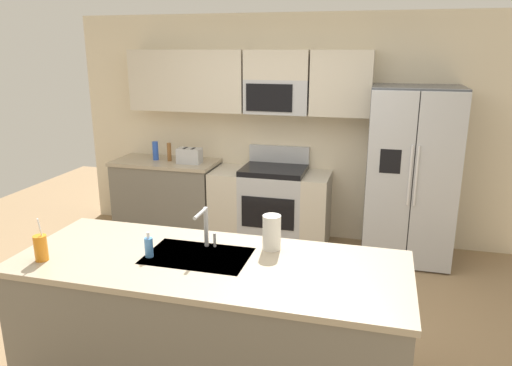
{
  "coord_description": "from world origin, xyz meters",
  "views": [
    {
      "loc": [
        1.09,
        -3.41,
        2.22
      ],
      "look_at": [
        0.02,
        0.6,
        1.05
      ],
      "focal_mm": 33.74,
      "sensor_mm": 36.0,
      "label": 1
    }
  ],
  "objects_px": {
    "pepper_mill": "(169,152)",
    "sink_faucet": "(205,224)",
    "refrigerator": "(411,175)",
    "drink_cup_orange": "(41,248)",
    "bottle_blue": "(155,151)",
    "soap_dispenser": "(149,247)",
    "range_oven": "(271,205)",
    "toaster": "(189,156)",
    "paper_towel_roll": "(272,232)"
  },
  "relations": [
    {
      "from": "toaster",
      "to": "pepper_mill",
      "type": "bearing_deg",
      "value": 169.94
    },
    {
      "from": "range_oven",
      "to": "drink_cup_orange",
      "type": "xyz_separation_m",
      "value": [
        -0.85,
        -2.82,
        0.54
      ]
    },
    {
      "from": "pepper_mill",
      "to": "soap_dispenser",
      "type": "xyz_separation_m",
      "value": [
        1.05,
        -2.58,
        -0.04
      ]
    },
    {
      "from": "bottle_blue",
      "to": "sink_faucet",
      "type": "distance_m",
      "value": 2.82
    },
    {
      "from": "toaster",
      "to": "soap_dispenser",
      "type": "xyz_separation_m",
      "value": [
        0.76,
        -2.53,
        -0.02
      ]
    },
    {
      "from": "soap_dispenser",
      "to": "paper_towel_roll",
      "type": "height_order",
      "value": "paper_towel_roll"
    },
    {
      "from": "paper_towel_roll",
      "to": "range_oven",
      "type": "bearing_deg",
      "value": 103.3
    },
    {
      "from": "refrigerator",
      "to": "drink_cup_orange",
      "type": "xyz_separation_m",
      "value": [
        -2.38,
        -2.74,
        0.06
      ]
    },
    {
      "from": "range_oven",
      "to": "pepper_mill",
      "type": "distance_m",
      "value": 1.38
    },
    {
      "from": "refrigerator",
      "to": "bottle_blue",
      "type": "distance_m",
      "value": 2.98
    },
    {
      "from": "bottle_blue",
      "to": "refrigerator",
      "type": "bearing_deg",
      "value": -1.62
    },
    {
      "from": "drink_cup_orange",
      "to": "toaster",
      "type": "bearing_deg",
      "value": 92.54
    },
    {
      "from": "toaster",
      "to": "soap_dispenser",
      "type": "relative_size",
      "value": 1.65
    },
    {
      "from": "refrigerator",
      "to": "paper_towel_roll",
      "type": "xyz_separation_m",
      "value": [
        -0.99,
        -2.19,
        0.09
      ]
    },
    {
      "from": "pepper_mill",
      "to": "sink_faucet",
      "type": "bearing_deg",
      "value": -60.07
    },
    {
      "from": "range_oven",
      "to": "refrigerator",
      "type": "height_order",
      "value": "refrigerator"
    },
    {
      "from": "range_oven",
      "to": "drink_cup_orange",
      "type": "height_order",
      "value": "drink_cup_orange"
    },
    {
      "from": "pepper_mill",
      "to": "bottle_blue",
      "type": "bearing_deg",
      "value": 175.47
    },
    {
      "from": "refrigerator",
      "to": "paper_towel_roll",
      "type": "height_order",
      "value": "refrigerator"
    },
    {
      "from": "bottle_blue",
      "to": "pepper_mill",
      "type": "bearing_deg",
      "value": -4.53
    },
    {
      "from": "paper_towel_roll",
      "to": "refrigerator",
      "type": "bearing_deg",
      "value": 65.55
    },
    {
      "from": "sink_faucet",
      "to": "pepper_mill",
      "type": "bearing_deg",
      "value": 119.93
    },
    {
      "from": "toaster",
      "to": "bottle_blue",
      "type": "xyz_separation_m",
      "value": [
        -0.47,
        0.06,
        0.02
      ]
    },
    {
      "from": "soap_dispenser",
      "to": "paper_towel_roll",
      "type": "bearing_deg",
      "value": 23.71
    },
    {
      "from": "toaster",
      "to": "sink_faucet",
      "type": "height_order",
      "value": "sink_faucet"
    },
    {
      "from": "range_oven",
      "to": "soap_dispenser",
      "type": "distance_m",
      "value": 2.65
    },
    {
      "from": "range_oven",
      "to": "toaster",
      "type": "height_order",
      "value": "range_oven"
    },
    {
      "from": "soap_dispenser",
      "to": "pepper_mill",
      "type": "bearing_deg",
      "value": 112.02
    },
    {
      "from": "soap_dispenser",
      "to": "toaster",
      "type": "bearing_deg",
      "value": 106.77
    },
    {
      "from": "range_oven",
      "to": "paper_towel_roll",
      "type": "bearing_deg",
      "value": -76.7
    },
    {
      "from": "bottle_blue",
      "to": "drink_cup_orange",
      "type": "distance_m",
      "value": 2.89
    },
    {
      "from": "range_oven",
      "to": "pepper_mill",
      "type": "relative_size",
      "value": 6.19
    },
    {
      "from": "refrigerator",
      "to": "pepper_mill",
      "type": "height_order",
      "value": "refrigerator"
    },
    {
      "from": "pepper_mill",
      "to": "paper_towel_roll",
      "type": "height_order",
      "value": "paper_towel_roll"
    },
    {
      "from": "bottle_blue",
      "to": "drink_cup_orange",
      "type": "xyz_separation_m",
      "value": [
        0.59,
        -2.83,
        -0.03
      ]
    },
    {
      "from": "bottle_blue",
      "to": "drink_cup_orange",
      "type": "relative_size",
      "value": 0.78
    },
    {
      "from": "refrigerator",
      "to": "toaster",
      "type": "relative_size",
      "value": 6.61
    },
    {
      "from": "bottle_blue",
      "to": "soap_dispenser",
      "type": "xyz_separation_m",
      "value": [
        1.23,
        -2.6,
        -0.04
      ]
    },
    {
      "from": "pepper_mill",
      "to": "paper_towel_roll",
      "type": "distance_m",
      "value": 2.88
    },
    {
      "from": "soap_dispenser",
      "to": "range_oven",
      "type": "bearing_deg",
      "value": 85.3
    },
    {
      "from": "toaster",
      "to": "drink_cup_orange",
      "type": "xyz_separation_m",
      "value": [
        0.12,
        -2.76,
        -0.0
      ]
    },
    {
      "from": "pepper_mill",
      "to": "paper_towel_roll",
      "type": "xyz_separation_m",
      "value": [
        1.79,
        -2.26,
        0.01
      ]
    },
    {
      "from": "pepper_mill",
      "to": "soap_dispenser",
      "type": "height_order",
      "value": "pepper_mill"
    },
    {
      "from": "soap_dispenser",
      "to": "paper_towel_roll",
      "type": "relative_size",
      "value": 0.71
    },
    {
      "from": "bottle_blue",
      "to": "paper_towel_roll",
      "type": "xyz_separation_m",
      "value": [
        1.98,
        -2.27,
        0.01
      ]
    },
    {
      "from": "pepper_mill",
      "to": "sink_faucet",
      "type": "distance_m",
      "value": 2.71
    },
    {
      "from": "toaster",
      "to": "drink_cup_orange",
      "type": "relative_size",
      "value": 0.97
    },
    {
      "from": "bottle_blue",
      "to": "range_oven",
      "type": "bearing_deg",
      "value": -0.49
    },
    {
      "from": "refrigerator",
      "to": "toaster",
      "type": "distance_m",
      "value": 2.51
    },
    {
      "from": "refrigerator",
      "to": "range_oven",
      "type": "bearing_deg",
      "value": 177.3
    }
  ]
}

